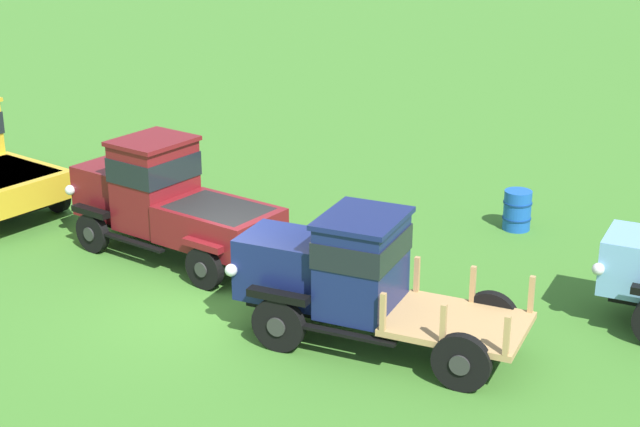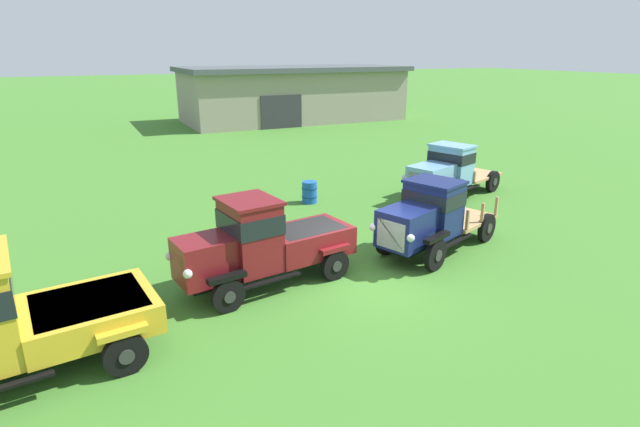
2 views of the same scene
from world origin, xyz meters
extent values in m
plane|color=#3D7528|center=(0.00, 0.00, 0.00)|extent=(240.00, 240.00, 0.00)
cube|color=gray|center=(10.27, 28.44, 1.96)|extent=(17.15, 7.55, 3.92)
cube|color=#474C51|center=(10.27, 28.44, 4.10)|extent=(17.75, 8.35, 0.36)
cube|color=#2D2D33|center=(7.69, 24.62, 1.20)|extent=(3.20, 0.08, 2.40)
cylinder|color=black|center=(-5.88, -1.55, 0.39)|extent=(0.79, 0.25, 0.78)
cylinder|color=#2D2D2D|center=(-5.87, -1.65, 0.39)|extent=(0.28, 0.06, 0.27)
cylinder|color=black|center=(-6.12, 0.56, 0.39)|extent=(0.79, 0.25, 0.78)
cylinder|color=#2D2D2D|center=(-6.13, 0.66, 0.39)|extent=(0.28, 0.06, 0.27)
cube|color=gold|center=(-6.34, -0.54, 0.81)|extent=(2.49, 2.21, 0.56)
cube|color=black|center=(-6.34, -0.54, 1.06)|extent=(2.10, 1.87, 0.06)
cube|color=gold|center=(-5.88, -1.55, 0.83)|extent=(0.88, 0.30, 0.12)
cube|color=gold|center=(-6.12, 0.56, 0.83)|extent=(0.88, 0.30, 0.12)
cylinder|color=black|center=(-3.62, -0.18, 0.39)|extent=(0.79, 0.27, 0.77)
cylinder|color=#2D2D2D|center=(-3.60, -0.27, 0.39)|extent=(0.27, 0.07, 0.27)
cylinder|color=black|center=(-3.83, 1.34, 0.39)|extent=(0.79, 0.27, 0.77)
cylinder|color=#2D2D2D|center=(-3.85, 1.44, 0.39)|extent=(0.27, 0.07, 0.27)
cylinder|color=black|center=(-0.75, 0.24, 0.39)|extent=(0.79, 0.27, 0.77)
cylinder|color=#2D2D2D|center=(-0.74, 0.14, 0.39)|extent=(0.27, 0.07, 0.27)
cylinder|color=black|center=(-0.97, 1.76, 0.39)|extent=(0.79, 0.27, 0.77)
cylinder|color=#2D2D2D|center=(-0.98, 1.85, 0.39)|extent=(0.27, 0.07, 0.27)
cube|color=black|center=(-2.33, 0.78, 0.46)|extent=(4.16, 1.42, 0.12)
cube|color=maroon|center=(-3.91, 0.56, 1.02)|extent=(1.39, 1.24, 0.98)
cube|color=silver|center=(-4.50, 0.47, 0.97)|extent=(0.18, 0.84, 0.74)
sphere|color=silver|center=(-4.43, -0.10, 1.04)|extent=(0.20, 0.20, 0.20)
sphere|color=silver|center=(-4.59, 1.04, 1.04)|extent=(0.20, 0.20, 0.20)
cube|color=black|center=(-3.62, -0.18, 0.82)|extent=(0.91, 0.32, 0.12)
cube|color=black|center=(-3.83, 1.34, 0.82)|extent=(0.91, 0.32, 0.12)
cube|color=maroon|center=(-2.75, 0.72, 1.34)|extent=(1.27, 1.49, 1.63)
cube|color=black|center=(-2.75, 0.72, 1.71)|extent=(1.32, 1.53, 0.46)
cube|color=maroon|center=(-2.75, 0.72, 2.20)|extent=(1.39, 1.57, 0.08)
cube|color=black|center=(-2.54, -0.01, 0.44)|extent=(1.53, 0.36, 0.05)
cube|color=black|center=(-2.75, 1.48, 0.44)|extent=(1.53, 0.36, 0.05)
cube|color=maroon|center=(-1.17, 0.95, 0.87)|extent=(2.28, 1.70, 0.70)
cube|color=black|center=(-1.17, 0.95, 1.19)|extent=(1.92, 1.44, 0.06)
cube|color=maroon|center=(-0.75, 0.24, 0.82)|extent=(0.87, 0.32, 0.12)
cube|color=maroon|center=(-0.97, 1.76, 0.82)|extent=(0.87, 0.32, 0.12)
cylinder|color=black|center=(1.86, -0.44, 0.43)|extent=(0.87, 0.44, 0.87)
cylinder|color=#2D2D2D|center=(1.89, -0.53, 0.43)|extent=(0.30, 0.13, 0.30)
cylinder|color=black|center=(1.32, 1.04, 0.43)|extent=(0.87, 0.44, 0.87)
cylinder|color=#2D2D2D|center=(1.29, 1.12, 0.43)|extent=(0.30, 0.13, 0.30)
cylinder|color=black|center=(4.57, 0.55, 0.43)|extent=(0.87, 0.44, 0.87)
cylinder|color=#2D2D2D|center=(4.60, 0.46, 0.43)|extent=(0.30, 0.13, 0.30)
cylinder|color=black|center=(4.04, 2.02, 0.43)|extent=(0.87, 0.44, 0.87)
cylinder|color=#2D2D2D|center=(4.00, 2.11, 0.43)|extent=(0.30, 0.13, 0.30)
cube|color=black|center=(2.84, 0.75, 0.51)|extent=(4.21, 2.24, 0.12)
cube|color=#141E51|center=(1.39, 0.22, 1.07)|extent=(1.73, 1.53, 1.00)
cube|color=silver|center=(0.74, -0.01, 1.02)|extent=(0.35, 0.83, 0.75)
sphere|color=silver|center=(0.93, -0.57, 1.10)|extent=(0.20, 0.20, 0.20)
sphere|color=silver|center=(0.53, 0.54, 1.10)|extent=(0.20, 0.20, 0.20)
cube|color=black|center=(1.86, -0.44, 0.92)|extent=(1.00, 0.53, 0.12)
cube|color=black|center=(1.32, 1.04, 0.92)|extent=(1.00, 0.53, 0.12)
cube|color=#141E51|center=(2.57, 0.65, 1.30)|extent=(1.48, 1.66, 1.45)
cube|color=black|center=(2.57, 0.65, 1.62)|extent=(1.53, 1.71, 0.41)
cube|color=#141E51|center=(2.57, 0.65, 2.06)|extent=(1.60, 1.76, 0.08)
cube|color=black|center=(2.93, -0.03, 0.49)|extent=(1.46, 0.64, 0.05)
cube|color=black|center=(2.41, 1.41, 0.49)|extent=(1.46, 0.64, 0.05)
cube|color=tan|center=(4.02, 1.18, 0.62)|extent=(2.43, 2.17, 0.10)
cube|color=tan|center=(3.42, 0.17, 0.97)|extent=(0.10, 0.10, 0.59)
cube|color=tan|center=(2.91, 1.57, 0.97)|extent=(0.10, 0.10, 0.59)
cube|color=tan|center=(4.28, 0.48, 0.97)|extent=(0.10, 0.10, 0.59)
cube|color=tan|center=(3.76, 1.88, 0.97)|extent=(0.10, 0.10, 0.59)
cube|color=tan|center=(5.13, 0.79, 0.97)|extent=(0.10, 0.10, 0.59)
cube|color=tan|center=(4.62, 2.20, 0.97)|extent=(0.10, 0.10, 0.59)
cylinder|color=black|center=(6.00, 3.72, 0.43)|extent=(0.87, 0.44, 0.86)
cylinder|color=#2D2D2D|center=(6.03, 3.62, 0.43)|extent=(0.30, 0.12, 0.30)
cylinder|color=black|center=(5.47, 5.32, 0.43)|extent=(0.87, 0.44, 0.86)
cylinder|color=#2D2D2D|center=(5.44, 5.42, 0.43)|extent=(0.30, 0.12, 0.30)
cylinder|color=black|center=(8.85, 4.66, 0.43)|extent=(0.87, 0.44, 0.86)
cylinder|color=#2D2D2D|center=(8.88, 4.56, 0.43)|extent=(0.30, 0.12, 0.30)
cylinder|color=black|center=(8.32, 6.25, 0.43)|extent=(0.87, 0.44, 0.86)
cylinder|color=#2D2D2D|center=(8.29, 6.35, 0.43)|extent=(0.30, 0.12, 0.30)
cube|color=black|center=(7.02, 4.94, 0.51)|extent=(4.52, 2.27, 0.12)
cube|color=#70A3D1|center=(5.50, 4.44, 1.02)|extent=(1.93, 1.63, 0.90)
cube|color=silver|center=(4.75, 4.19, 0.98)|extent=(0.35, 0.90, 0.68)
sphere|color=silver|center=(4.94, 3.59, 1.05)|extent=(0.20, 0.20, 0.20)
sphere|color=silver|center=(4.54, 4.79, 1.05)|extent=(0.20, 0.20, 0.20)
cube|color=black|center=(6.00, 3.72, 0.91)|extent=(1.00, 0.50, 0.12)
cube|color=black|center=(5.47, 5.32, 0.91)|extent=(1.00, 0.50, 0.12)
cube|color=#70A3D1|center=(6.75, 4.85, 1.28)|extent=(1.40, 1.71, 1.43)
cube|color=black|center=(6.75, 4.85, 1.61)|extent=(1.45, 1.76, 0.40)
cube|color=#70A3D1|center=(6.75, 4.85, 2.04)|extent=(1.52, 1.81, 0.08)
cube|color=black|center=(7.10, 4.10, 0.49)|extent=(1.36, 0.57, 0.05)
cube|color=black|center=(6.59, 5.67, 0.49)|extent=(1.36, 0.57, 0.05)
cube|color=tan|center=(8.27, 5.35, 0.62)|extent=(2.63, 2.32, 0.10)
cube|color=tan|center=(7.26, 5.02, 0.85)|extent=(0.58, 1.54, 0.44)
cylinder|color=#1951B2|center=(1.50, 6.55, 0.41)|extent=(0.56, 0.56, 0.82)
cylinder|color=navy|center=(1.50, 6.55, 0.57)|extent=(0.59, 0.59, 0.03)
cylinder|color=navy|center=(1.50, 6.55, 0.25)|extent=(0.59, 0.59, 0.03)
camera|label=1|loc=(11.74, -9.61, 7.13)|focal=55.00mm
camera|label=2|loc=(-6.14, -9.87, 5.50)|focal=28.00mm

